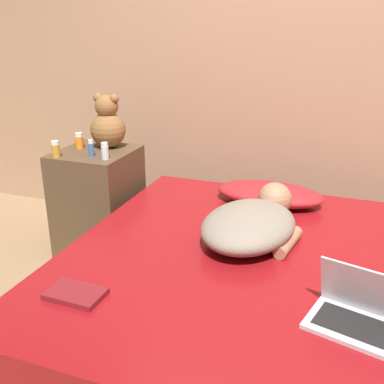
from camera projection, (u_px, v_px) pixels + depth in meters
ground_plane at (256, 340)px, 2.17m from camera, size 12.00×12.00×0.00m
wall_back at (309, 46)px, 2.76m from camera, size 8.00×0.06×2.60m
bed at (259, 301)px, 2.09m from camera, size 1.80×1.84×0.45m
nightstand at (99, 201)px, 2.93m from camera, size 0.46×0.48×0.68m
pillow at (270, 194)px, 2.60m from camera, size 0.62×0.32×0.11m
person_lying at (253, 222)px, 2.17m from camera, size 0.51×0.77×0.18m
laptop at (356, 312)px, 1.56m from camera, size 0.34×0.28×0.22m
teddy_bear at (108, 124)px, 2.84m from camera, size 0.22×0.22×0.34m
bottle_amber at (56, 149)px, 2.66m from camera, size 0.05×0.05×0.10m
bottle_orange at (79, 141)px, 2.85m from camera, size 0.05×0.05×0.10m
bottle_blue at (91, 148)px, 2.68m from camera, size 0.03×0.03×0.10m
bottle_clear at (105, 151)px, 2.62m from camera, size 0.04×0.04×0.10m
book at (76, 294)px, 1.73m from camera, size 0.22×0.14×0.02m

